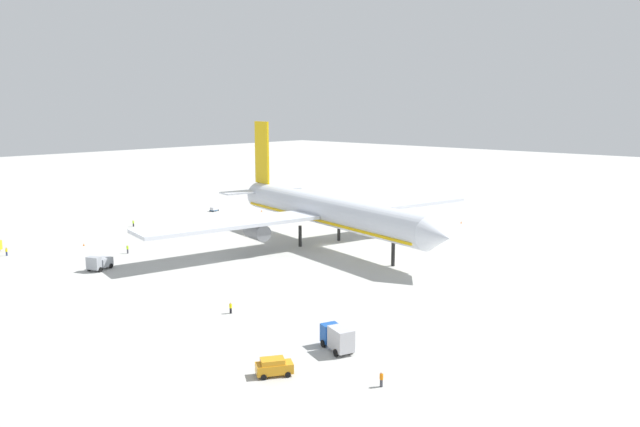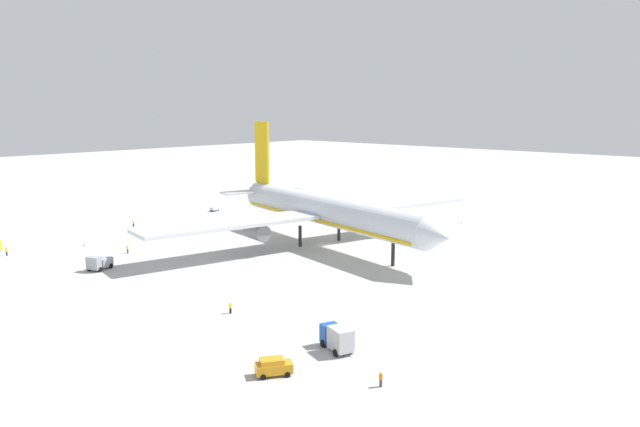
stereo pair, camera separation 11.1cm
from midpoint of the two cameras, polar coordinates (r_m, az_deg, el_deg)
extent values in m
plane|color=#B2B2AD|center=(132.50, 0.70, -2.99)|extent=(600.00, 600.00, 0.00)
cylinder|color=silver|center=(131.02, 0.71, 0.26)|extent=(59.01, 18.58, 6.26)
cone|color=silver|center=(107.21, 10.81, -2.06)|extent=(6.19, 7.05, 6.13)
cone|color=silver|center=(158.31, -6.24, 1.85)|extent=(7.37, 7.13, 5.95)
cube|color=#E5B20C|center=(152.75, -5.38, 5.60)|extent=(5.97, 1.76, 15.04)
cube|color=silver|center=(157.02, -3.61, 2.29)|extent=(6.31, 10.22, 0.36)
cube|color=silver|center=(151.42, -7.28, 1.95)|extent=(6.31, 10.22, 0.36)
cube|color=silver|center=(146.96, 6.90, 0.86)|extent=(16.63, 38.20, 0.70)
cylinder|color=slate|center=(142.93, 5.49, -0.24)|extent=(6.39, 4.73, 3.59)
cube|color=silver|center=(122.53, -8.36, -0.96)|extent=(16.63, 38.20, 0.70)
cylinder|color=slate|center=(124.61, -5.84, -1.65)|extent=(6.32, 4.41, 3.27)
cylinder|color=black|center=(116.33, 6.70, -3.73)|extent=(0.70, 0.70, 4.48)
cylinder|color=black|center=(137.33, 1.72, -1.58)|extent=(0.70, 0.70, 4.48)
cylinder|color=black|center=(131.54, -1.86, -2.09)|extent=(0.70, 0.70, 4.48)
cube|color=#E5B20C|center=(131.32, 0.71, -0.48)|extent=(56.64, 17.77, 0.50)
cube|color=#194CA5|center=(78.39, 0.89, -10.90)|extent=(2.18, 2.50, 2.31)
cube|color=#B2B2B7|center=(76.04, 1.90, -11.43)|extent=(3.73, 3.07, 2.66)
cube|color=black|center=(78.63, 0.70, -10.38)|extent=(0.68, 1.68, 1.02)
cylinder|color=black|center=(78.22, 0.25, -11.85)|extent=(0.95, 0.59, 0.90)
cylinder|color=black|center=(79.14, 1.62, -11.59)|extent=(0.95, 0.59, 0.90)
cylinder|color=black|center=(75.52, 1.44, -12.67)|extent=(0.95, 0.59, 0.90)
cylinder|color=black|center=(76.47, 2.85, -12.39)|extent=(0.95, 0.59, 0.90)
cube|color=#999EA5|center=(118.93, -20.07, -4.30)|extent=(2.80, 2.18, 2.25)
cube|color=#999EA5|center=(120.81, -19.32, -4.22)|extent=(3.34, 3.52, 1.52)
cube|color=black|center=(118.45, -20.24, -4.08)|extent=(1.95, 0.86, 0.99)
cylinder|color=black|center=(118.51, -19.54, -4.88)|extent=(0.62, 0.95, 0.90)
cylinder|color=black|center=(120.08, -20.45, -4.74)|extent=(0.62, 0.95, 0.90)
cylinder|color=black|center=(120.65, -18.67, -4.57)|extent=(0.62, 0.95, 0.90)
cylinder|color=black|center=(122.20, -19.57, -4.45)|extent=(0.62, 0.95, 0.90)
cube|color=orange|center=(70.69, -4.26, -13.95)|extent=(3.78, 4.40, 1.10)
cube|color=orange|center=(70.33, -4.44, -13.35)|extent=(2.82, 3.08, 0.55)
cylinder|color=black|center=(71.95, -3.30, -13.97)|extent=(0.54, 0.66, 0.64)
cylinder|color=black|center=(70.29, -3.01, -14.57)|extent=(0.54, 0.66, 0.64)
cylinder|color=black|center=(71.56, -5.47, -14.14)|extent=(0.54, 0.66, 0.64)
cylinder|color=black|center=(69.89, -5.24, -14.75)|extent=(0.54, 0.66, 0.64)
cube|color=#26598C|center=(178.70, -9.71, 0.30)|extent=(1.71, 2.56, 0.15)
cylinder|color=#333338|center=(177.65, -10.05, 0.23)|extent=(0.16, 0.61, 0.08)
cube|color=silver|center=(178.62, -9.72, 0.45)|extent=(1.52, 2.16, 0.82)
cylinder|color=black|center=(177.59, -9.75, 0.21)|extent=(0.17, 0.41, 0.40)
cylinder|color=black|center=(178.56, -10.07, 0.25)|extent=(0.17, 0.41, 0.40)
cylinder|color=black|center=(178.87, -9.35, 0.29)|extent=(0.17, 0.41, 0.40)
cylinder|color=black|center=(179.84, -9.67, 0.33)|extent=(0.17, 0.41, 0.40)
cylinder|color=black|center=(160.35, -16.78, -1.01)|extent=(0.44, 0.44, 0.82)
cylinder|color=#B2F219|center=(160.22, -16.79, -0.76)|extent=(0.55, 0.55, 0.62)
sphere|color=tan|center=(160.15, -16.80, -0.61)|extent=(0.22, 0.22, 0.22)
cylinder|color=#3F3F47|center=(68.42, 5.60, -15.23)|extent=(0.34, 0.34, 0.82)
cylinder|color=orange|center=(68.12, 5.61, -14.68)|extent=(0.43, 0.43, 0.62)
sphere|color=beige|center=(67.95, 5.62, -14.36)|extent=(0.22, 0.22, 0.22)
cylinder|color=navy|center=(138.65, -26.84, -3.31)|extent=(0.44, 0.44, 0.83)
cylinder|color=yellow|center=(138.50, -26.86, -3.02)|extent=(0.55, 0.55, 0.62)
sphere|color=#8C6647|center=(138.41, -26.87, -2.85)|extent=(0.22, 0.22, 0.22)
cylinder|color=#3F3F47|center=(131.57, -17.26, -3.33)|extent=(0.32, 0.32, 0.88)
cylinder|color=#B2F219|center=(131.41, -17.28, -3.01)|extent=(0.40, 0.40, 0.66)
sphere|color=beige|center=(131.31, -17.29, -2.82)|extent=(0.24, 0.24, 0.24)
cylinder|color=black|center=(91.05, -8.23, -8.82)|extent=(0.33, 0.33, 0.81)
cylinder|color=yellow|center=(90.83, -8.24, -8.40)|extent=(0.42, 0.42, 0.61)
sphere|color=tan|center=(90.70, -8.25, -8.15)|extent=(0.22, 0.22, 0.22)
cone|color=orange|center=(175.81, -5.39, 0.24)|extent=(0.36, 0.36, 0.55)
cone|color=orange|center=(176.88, -0.50, 0.34)|extent=(0.36, 0.36, 0.55)
cone|color=orange|center=(184.68, 2.54, 0.73)|extent=(0.36, 0.36, 0.55)
cone|color=orange|center=(161.85, 12.81, -0.79)|extent=(0.36, 0.36, 0.55)
cone|color=orange|center=(141.81, -20.88, -2.68)|extent=(0.36, 0.36, 0.55)
camera|label=1|loc=(0.06, -90.02, 0.00)|focal=34.86mm
camera|label=2|loc=(0.06, 89.98, 0.00)|focal=34.86mm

